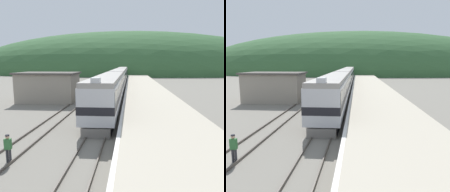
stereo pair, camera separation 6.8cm
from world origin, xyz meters
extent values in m
cube|color=#4C443D|center=(-0.72, 70.00, 0.08)|extent=(0.08, 180.00, 0.16)
cube|color=#4C443D|center=(0.72, 70.00, 0.08)|extent=(0.08, 180.00, 0.16)
cube|color=#4C443D|center=(-5.48, 70.00, 0.08)|extent=(0.08, 180.00, 0.16)
cube|color=#4C443D|center=(-4.04, 70.00, 0.08)|extent=(0.08, 180.00, 0.16)
cube|color=#B2A893|center=(5.27, 50.00, 0.52)|extent=(7.15, 140.00, 1.04)
cube|color=silver|center=(1.82, 50.00, 1.04)|extent=(0.24, 140.00, 0.01)
ellipsoid|color=#335B33|center=(0.00, 125.37, 0.00)|extent=(183.33, 82.50, 44.50)
cube|color=gray|center=(-9.23, 32.14, 1.99)|extent=(7.93, 5.00, 3.98)
cube|color=#47423D|center=(-9.23, 32.14, 4.10)|extent=(8.43, 5.50, 0.24)
cube|color=black|center=(0.00, 27.37, 0.42)|extent=(2.32, 19.67, 0.85)
cube|color=#BCBCC1|center=(0.00, 27.37, 2.29)|extent=(2.83, 20.93, 2.87)
cube|color=black|center=(0.00, 27.37, 2.06)|extent=(2.86, 20.95, 0.63)
cube|color=black|center=(0.00, 27.37, 2.92)|extent=(2.85, 19.67, 0.86)
cube|color=gray|center=(0.00, 27.37, 3.92)|extent=(2.66, 20.93, 0.40)
cube|color=black|center=(0.00, 18.04, 2.92)|extent=(2.87, 2.20, 1.15)
cube|color=#BCBCC1|center=(0.00, 17.36, 4.30)|extent=(0.64, 0.80, 0.36)
cube|color=slate|center=(0.00, 17.11, 0.38)|extent=(2.21, 0.40, 0.77)
cube|color=black|center=(0.00, 49.62, 0.42)|extent=(2.32, 20.45, 0.85)
cube|color=#BCBCC1|center=(0.00, 49.62, 2.29)|extent=(2.83, 21.76, 2.87)
cube|color=black|center=(0.00, 49.62, 2.06)|extent=(2.86, 21.78, 0.63)
cube|color=black|center=(0.00, 49.62, 2.92)|extent=(2.85, 20.45, 0.86)
cube|color=gray|center=(0.00, 49.62, 3.92)|extent=(2.66, 21.76, 0.40)
cube|color=black|center=(0.00, 72.28, 0.42)|extent=(2.32, 20.45, 0.85)
cube|color=#BCBCC1|center=(0.00, 72.28, 2.29)|extent=(2.83, 21.76, 2.87)
cube|color=black|center=(0.00, 72.28, 2.06)|extent=(2.86, 21.78, 0.63)
cube|color=black|center=(0.00, 72.28, 2.92)|extent=(2.85, 20.45, 0.86)
cube|color=gray|center=(0.00, 72.28, 3.92)|extent=(2.66, 21.76, 0.40)
cylinder|color=#2D2D33|center=(-4.32, 12.73, 0.39)|extent=(0.14, 0.14, 0.78)
cylinder|color=#2D2D33|center=(-4.15, 12.73, 0.39)|extent=(0.14, 0.14, 0.78)
cube|color=#336B38|center=(-4.24, 12.73, 1.09)|extent=(0.36, 0.22, 0.60)
sphere|color=tan|center=(-4.24, 12.73, 1.50)|extent=(0.21, 0.21, 0.21)
cylinder|color=black|center=(-4.24, 12.73, 1.59)|extent=(0.22, 0.22, 0.06)
camera|label=1|loc=(2.50, 1.67, 5.55)|focal=35.00mm
camera|label=2|loc=(2.57, 1.68, 5.55)|focal=35.00mm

